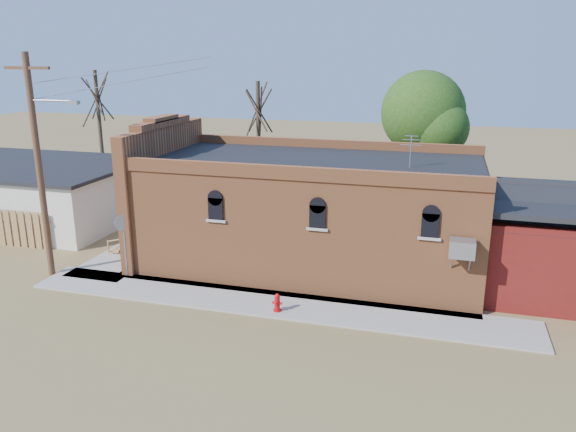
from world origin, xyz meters
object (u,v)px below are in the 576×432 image
(trash_barrel, at_px, (170,235))
(utility_pole, at_px, (40,162))
(brick_bar, at_px, (305,212))
(stop_sign, at_px, (124,229))
(fire_hydrant, at_px, (277,302))

(trash_barrel, bearing_deg, utility_pole, -119.59)
(brick_bar, bearing_deg, trash_barrel, 174.12)
(utility_pole, xyz_separation_m, stop_sign, (3.15, 0.60, -2.66))
(fire_hydrant, bearing_deg, utility_pole, 171.72)
(brick_bar, distance_m, fire_hydrant, 5.57)
(brick_bar, distance_m, utility_pole, 10.96)
(stop_sign, bearing_deg, fire_hydrant, -35.13)
(brick_bar, bearing_deg, fire_hydrant, -86.51)
(brick_bar, height_order, fire_hydrant, brick_bar)
(utility_pole, distance_m, trash_barrel, 7.21)
(stop_sign, bearing_deg, utility_pole, 167.96)
(fire_hydrant, bearing_deg, brick_bar, 90.40)
(utility_pole, height_order, trash_barrel, utility_pole)
(stop_sign, xyz_separation_m, trash_barrel, (-0.31, 4.41, -1.67))
(brick_bar, bearing_deg, stop_sign, -150.89)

